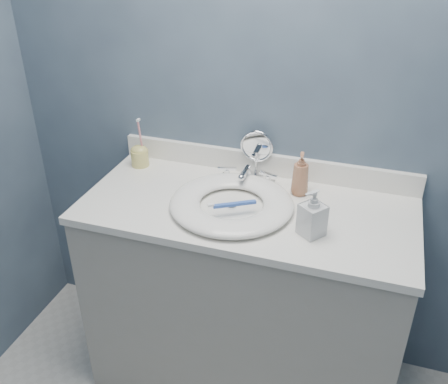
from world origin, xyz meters
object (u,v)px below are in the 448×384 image
at_px(makeup_mirror, 256,151).
at_px(toothbrush_holder, 140,155).
at_px(soap_bottle_clear, 313,213).
at_px(soap_bottle_amber, 301,174).

relative_size(makeup_mirror, toothbrush_holder, 0.93).
height_order(makeup_mirror, soap_bottle_clear, makeup_mirror).
distance_m(makeup_mirror, soap_bottle_clear, 0.45).
bearing_deg(makeup_mirror, soap_bottle_clear, -52.08).
bearing_deg(soap_bottle_clear, soap_bottle_amber, 147.00).
bearing_deg(toothbrush_holder, makeup_mirror, 7.68).
bearing_deg(makeup_mirror, toothbrush_holder, -173.59).
bearing_deg(makeup_mirror, soap_bottle_amber, -26.92).
bearing_deg(toothbrush_holder, soap_bottle_amber, -2.40).
height_order(soap_bottle_amber, toothbrush_holder, toothbrush_holder).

